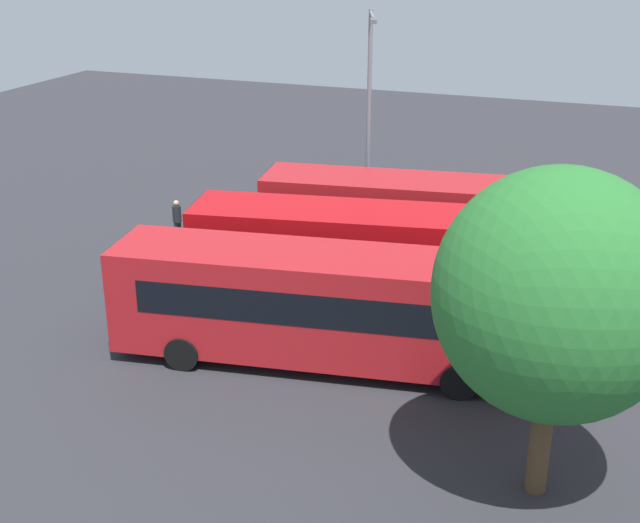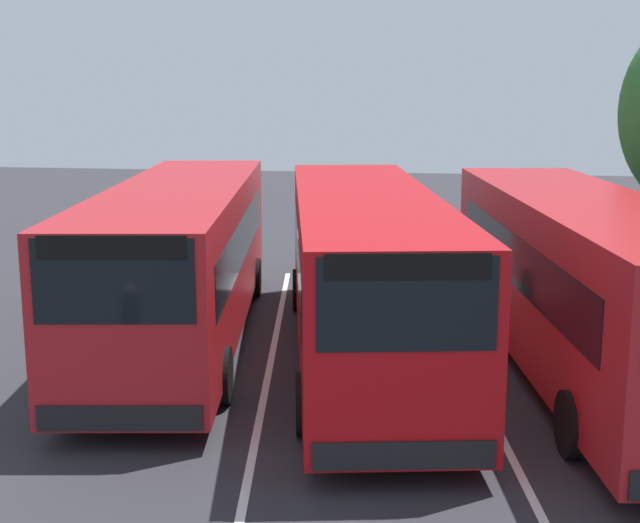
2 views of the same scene
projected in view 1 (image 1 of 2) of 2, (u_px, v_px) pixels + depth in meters
The scene contains 9 objects.
ground_plane at pixel (374, 307), 25.86m from camera, with size 70.22×70.22×0.00m, color #2B2B30.
bus_far_left at pixel (429, 220), 28.24m from camera, with size 11.49×4.08×3.08m.
bus_center_left at pixel (377, 255), 25.26m from camera, with size 11.51×4.46×3.08m.
bus_center_right at pixel (324, 304), 22.02m from camera, with size 11.49×4.14×3.08m.
pedestrian at pixel (177, 218), 30.86m from camera, with size 0.43×0.43×1.60m.
street_lamp at pixel (369, 108), 30.67m from camera, with size 1.03×2.53×8.15m.
depot_tree at pixel (557, 297), 15.90m from camera, with size 4.76×4.29×6.90m.
lane_stripe_outer_left at pixel (390, 285), 27.41m from camera, with size 14.44×0.12×0.01m, color silver.
lane_stripe_inner_left at pixel (355, 331), 24.31m from camera, with size 14.44×0.12×0.01m, color silver.
Camera 1 is at (-6.75, 22.56, 10.91)m, focal length 47.37 mm.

